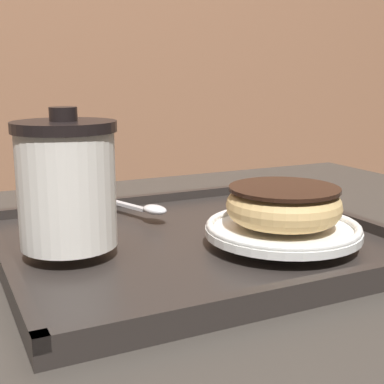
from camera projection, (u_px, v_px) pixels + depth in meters
The scene contains 6 objects.
cafe_table at pixel (182, 372), 0.63m from camera, with size 1.07×0.77×0.74m.
serving_tray at pixel (192, 242), 0.58m from camera, with size 0.40×0.36×0.02m.
coffee_cup_front at pixel (67, 183), 0.51m from camera, with size 0.10×0.10×0.13m.
plate_with_chocolate_donut at pixel (283, 229), 0.55m from camera, with size 0.16×0.16×0.01m.
donut_chocolate_glazed at pixel (284, 204), 0.55m from camera, with size 0.12×0.12×0.04m.
spoon at pixel (145, 208), 0.65m from camera, with size 0.06×0.13×0.01m.
Camera 1 is at (-0.24, -0.52, 0.93)m, focal length 50.00 mm.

